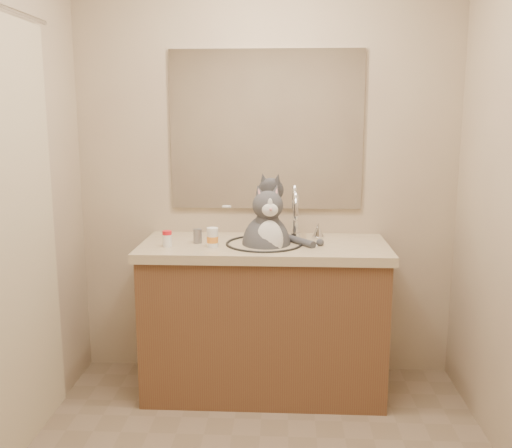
{
  "coord_description": "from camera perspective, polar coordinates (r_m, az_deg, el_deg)",
  "views": [
    {
      "loc": [
        0.11,
        -2.06,
        1.54
      ],
      "look_at": [
        -0.03,
        0.65,
        1.02
      ],
      "focal_mm": 40.0,
      "sensor_mm": 36.0,
      "label": 1
    }
  ],
  "objects": [
    {
      "name": "cat",
      "position": [
        3.08,
        1.11,
        -1.8
      ],
      "size": [
        0.43,
        0.34,
        0.53
      ],
      "rotation": [
        0.0,
        0.0,
        0.21
      ],
      "color": "#444449",
      "rests_on": "vanity"
    },
    {
      "name": "mirror",
      "position": [
        3.29,
        1.03,
        9.35
      ],
      "size": [
        1.1,
        0.02,
        0.9
      ],
      "primitive_type": "cube",
      "color": "white",
      "rests_on": "room"
    },
    {
      "name": "grey_canister",
      "position": [
        3.12,
        -5.85,
        -1.21
      ],
      "size": [
        0.05,
        0.05,
        0.08
      ],
      "rotation": [
        0.0,
        0.0,
        0.09
      ],
      "color": "gray",
      "rests_on": "vanity"
    },
    {
      "name": "pill_bottle_redcap",
      "position": [
        3.05,
        -8.87,
        -1.46
      ],
      "size": [
        0.05,
        0.05,
        0.09
      ],
      "rotation": [
        0.0,
        0.0,
        0.07
      ],
      "color": "white",
      "rests_on": "vanity"
    },
    {
      "name": "pill_bottle_orange",
      "position": [
        3.01,
        -4.38,
        -1.39
      ],
      "size": [
        0.06,
        0.06,
        0.1
      ],
      "rotation": [
        0.0,
        0.0,
        0.02
      ],
      "color": "white",
      "rests_on": "vanity"
    },
    {
      "name": "vanity",
      "position": [
        3.21,
        0.81,
        -9.02
      ],
      "size": [
        1.34,
        0.59,
        1.12
      ],
      "color": "brown",
      "rests_on": "ground"
    },
    {
      "name": "room",
      "position": [
        2.09,
        -0.15,
        1.56
      ],
      "size": [
        2.22,
        2.52,
        2.42
      ],
      "color": "#86725C",
      "rests_on": "ground"
    }
  ]
}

